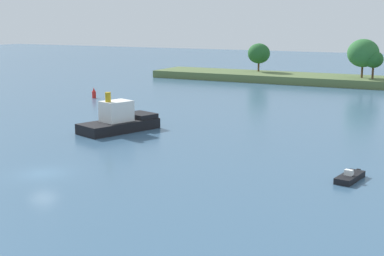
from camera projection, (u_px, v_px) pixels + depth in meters
The scene contains 5 objects.
ground_plane at pixel (43, 174), 50.50m from camera, with size 400.00×400.00×0.00m, color #3D607F.
treeline_island at pixel (327, 73), 120.77m from camera, with size 74.28×12.91×9.87m.
tugboat at pixel (120, 121), 69.53m from camera, with size 7.34×11.03×5.10m.
small_motorboat at pixel (350, 177), 48.32m from camera, with size 2.02×4.36×1.03m.
channel_buoy_red at pixel (94, 94), 98.64m from camera, with size 0.70×0.70×1.90m.
Camera 1 is at (34.54, -37.01, 13.98)m, focal length 51.35 mm.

